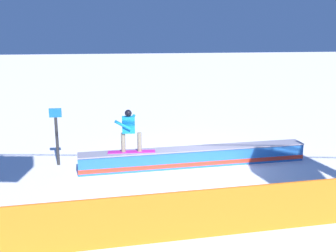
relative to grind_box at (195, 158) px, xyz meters
The scene contains 5 objects.
ground_plane 0.28m from the grind_box, ahead, with size 120.00×120.00×0.00m, color white.
grind_box is the anchor object (origin of this frame).
snowboarder 2.42m from the grind_box, ahead, with size 1.53×0.42×1.38m.
safety_fence 4.67m from the grind_box, 90.00° to the left, with size 13.62×0.06×1.12m, color orange.
trail_marker 4.65m from the grind_box, ahead, with size 0.40×0.10×1.94m.
Camera 1 is at (2.69, 12.64, 4.51)m, focal length 43.34 mm.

